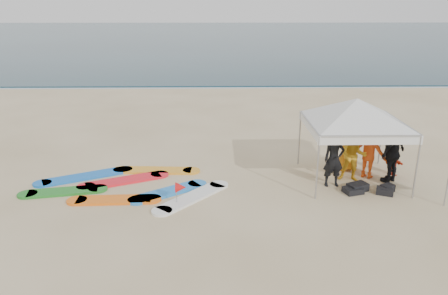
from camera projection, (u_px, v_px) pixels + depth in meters
name	position (u px, v px, depth m)	size (l,w,h in m)	color
ground	(236.00, 231.00, 10.26)	(120.00, 120.00, 0.00)	beige
ocean	(219.00, 36.00, 67.10)	(160.00, 84.00, 0.08)	#0C2633
shoreline_foam	(223.00, 87.00, 27.50)	(160.00, 1.20, 0.01)	silver
person_black_a	(334.00, 159.00, 12.53)	(0.60, 0.39, 1.64)	black
person_yellow	(353.00, 156.00, 12.88)	(0.77, 0.60, 1.59)	gold
person_orange_a	(370.00, 150.00, 13.15)	(1.11, 0.64, 1.72)	#CF4312
person_black_b	(393.00, 153.00, 12.79)	(1.05, 0.44, 1.80)	black
person_orange_b	(348.00, 142.00, 13.73)	(0.89, 0.58, 1.83)	orange
person_seated	(394.00, 161.00, 13.50)	(0.79, 0.25, 0.85)	red
canopy_tent	(358.00, 99.00, 12.44)	(3.79, 3.79, 2.85)	#A5A5A8
marker_pennant	(181.00, 187.00, 11.43)	(0.28, 0.28, 0.64)	#A5A5A8
gear_pile	(367.00, 189.00, 12.31)	(1.53, 0.76, 0.22)	black
surfboard_spread	(129.00, 186.00, 12.68)	(5.58, 3.35, 0.07)	red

